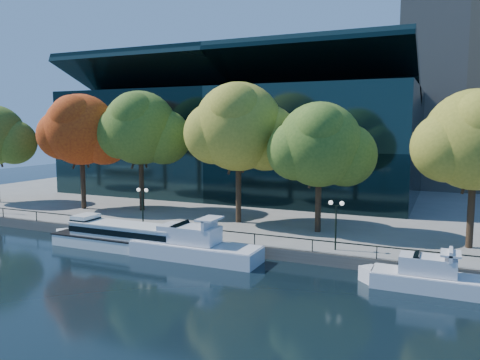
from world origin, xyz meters
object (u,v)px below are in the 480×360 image
at_px(tree_1, 82,131).
at_px(lamp_1, 142,199).
at_px(tree_2, 141,129).
at_px(cruiser_near, 190,245).
at_px(lamp_2, 336,214).
at_px(tour_boat, 118,235).
at_px(tree_4, 321,146).
at_px(cruiser_far, 428,276).
at_px(tree_3, 240,129).
at_px(tree_5, 477,142).

xyz_separation_m(tree_1, lamp_1, (13.20, -6.47, -6.39)).
relative_size(tree_1, tree_2, 0.98).
distance_m(cruiser_near, lamp_1, 8.96).
distance_m(cruiser_near, lamp_2, 12.28).
bearing_deg(tour_boat, tree_1, 142.02).
height_order(tree_4, lamp_2, tree_4).
bearing_deg(tour_boat, cruiser_near, -1.07).
bearing_deg(tree_2, tree_1, -164.89).
bearing_deg(tree_4, tree_1, 178.61).
bearing_deg(cruiser_far, tree_1, 165.02).
height_order(tour_boat, lamp_2, lamp_2).
bearing_deg(tree_1, tree_3, 0.61).
bearing_deg(cruiser_far, tree_5, 71.96).
bearing_deg(tree_5, lamp_2, -153.16).
relative_size(tree_4, lamp_1, 3.04).
distance_m(tree_2, lamp_1, 12.27).
distance_m(tour_boat, tree_4, 20.32).
distance_m(tour_boat, tree_5, 31.55).
relative_size(tree_3, lamp_2, 3.59).
relative_size(tree_1, lamp_2, 3.42).
bearing_deg(tree_4, cruiser_near, -131.25).
distance_m(tour_boat, lamp_1, 4.69).
distance_m(tree_2, tree_3, 13.49).
height_order(cruiser_far, lamp_2, lamp_2).
bearing_deg(tree_2, tree_4, -6.83).
height_order(tree_3, lamp_1, tree_3).
xyz_separation_m(tree_2, tree_3, (13.38, -1.71, 0.14)).
bearing_deg(cruiser_near, tree_3, 91.03).
distance_m(tree_3, tree_5, 21.68).
height_order(tree_2, tree_3, tree_3).
xyz_separation_m(tour_boat, tree_3, (7.44, 10.45, 9.53)).
bearing_deg(lamp_2, tree_1, 168.58).
relative_size(tree_2, tree_3, 0.97).
bearing_deg(cruiser_far, tree_3, 150.13).
height_order(cruiser_far, tree_5, tree_5).
xyz_separation_m(tour_boat, cruiser_near, (7.64, -0.14, -0.08)).
xyz_separation_m(tree_1, tree_5, (42.15, -1.34, -0.64)).
bearing_deg(tree_5, lamp_1, -169.97).
bearing_deg(tree_4, lamp_1, -160.22).
bearing_deg(tour_boat, tree_3, 54.52).
height_order(cruiser_far, tree_4, tree_4).
height_order(cruiser_near, tree_5, tree_5).
relative_size(cruiser_far, tree_4, 0.74).
xyz_separation_m(tour_boat, tree_1, (-13.10, 10.23, 9.18)).
xyz_separation_m(tour_boat, cruiser_far, (26.07, -0.25, -0.25)).
height_order(tree_3, lamp_2, tree_3).
xyz_separation_m(tree_3, lamp_2, (11.48, -6.69, -6.74)).
xyz_separation_m(cruiser_far, tree_1, (-39.17, 10.48, 9.43)).
relative_size(cruiser_near, lamp_1, 3.06).
height_order(tree_2, tree_5, tree_2).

